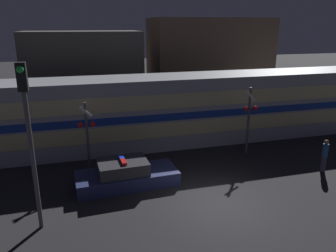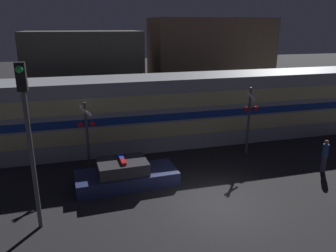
% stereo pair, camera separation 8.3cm
% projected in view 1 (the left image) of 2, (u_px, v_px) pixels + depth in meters
% --- Properties ---
extents(ground_plane, '(120.00, 120.00, 0.00)m').
position_uv_depth(ground_plane, '(219.00, 205.00, 13.21)').
color(ground_plane, black).
extents(train, '(23.19, 3.01, 4.09)m').
position_uv_depth(train, '(198.00, 108.00, 20.12)').
color(train, '#999EA5').
rests_on(train, ground_plane).
extents(police_car, '(4.59, 2.02, 1.31)m').
position_uv_depth(police_car, '(126.00, 175.00, 14.72)').
color(police_car, navy).
rests_on(police_car, ground_plane).
extents(pedestrian, '(0.28, 0.28, 1.64)m').
position_uv_depth(pedestrian, '(325.00, 155.00, 15.99)').
color(pedestrian, '#3F384C').
rests_on(pedestrian, ground_plane).
extents(crossing_signal_near, '(0.82, 0.33, 3.75)m').
position_uv_depth(crossing_signal_near, '(249.00, 116.00, 17.85)').
color(crossing_signal_near, '#4C4C51').
rests_on(crossing_signal_near, ground_plane).
extents(crossing_signal_far, '(0.82, 0.33, 3.46)m').
position_uv_depth(crossing_signal_far, '(87.00, 132.00, 15.72)').
color(crossing_signal_far, '#4C4C51').
rests_on(crossing_signal_far, ground_plane).
extents(traffic_light_corner, '(0.30, 0.46, 5.85)m').
position_uv_depth(traffic_light_corner, '(28.00, 126.00, 10.62)').
color(traffic_light_corner, '#4C4C51').
rests_on(traffic_light_corner, ground_plane).
extents(building_left, '(8.21, 4.36, 6.52)m').
position_uv_depth(building_left, '(85.00, 77.00, 24.22)').
color(building_left, '#47423D').
rests_on(building_left, ground_plane).
extents(building_center, '(9.98, 4.96, 7.49)m').
position_uv_depth(building_center, '(209.00, 63.00, 28.30)').
color(building_center, brown).
rests_on(building_center, ground_plane).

